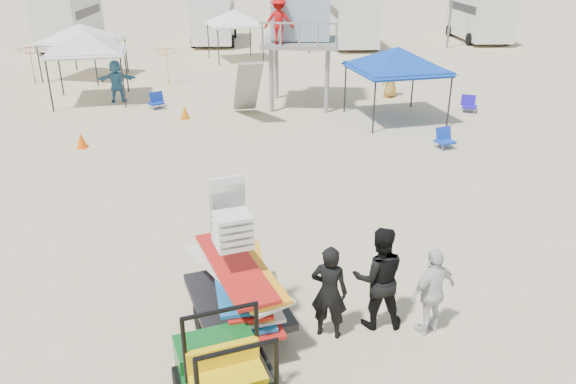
{
  "coord_description": "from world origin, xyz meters",
  "views": [
    {
      "loc": [
        -0.04,
        -7.58,
        5.93
      ],
      "look_at": [
        0.5,
        3.0,
        1.3
      ],
      "focal_mm": 35.0,
      "sensor_mm": 36.0,
      "label": 1
    }
  ],
  "objects_px": {
    "lifeguard_tower": "(299,16)",
    "canopy_blue": "(398,51)",
    "surf_trailer": "(235,277)",
    "man_left": "(329,292)"
  },
  "relations": [
    {
      "from": "surf_trailer",
      "to": "man_left",
      "type": "height_order",
      "value": "surf_trailer"
    },
    {
      "from": "surf_trailer",
      "to": "lifeguard_tower",
      "type": "xyz_separation_m",
      "value": [
        2.02,
        14.67,
        2.5
      ]
    },
    {
      "from": "man_left",
      "to": "surf_trailer",
      "type": "bearing_deg",
      "value": 6.46
    },
    {
      "from": "lifeguard_tower",
      "to": "man_left",
      "type": "bearing_deg",
      "value": -91.94
    },
    {
      "from": "man_left",
      "to": "lifeguard_tower",
      "type": "height_order",
      "value": "lifeguard_tower"
    },
    {
      "from": "surf_trailer",
      "to": "man_left",
      "type": "relative_size",
      "value": 1.67
    },
    {
      "from": "lifeguard_tower",
      "to": "canopy_blue",
      "type": "bearing_deg",
      "value": -34.69
    },
    {
      "from": "surf_trailer",
      "to": "man_left",
      "type": "bearing_deg",
      "value": -11.19
    },
    {
      "from": "man_left",
      "to": "canopy_blue",
      "type": "height_order",
      "value": "canopy_blue"
    },
    {
      "from": "man_left",
      "to": "canopy_blue",
      "type": "relative_size",
      "value": 0.46
    }
  ]
}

